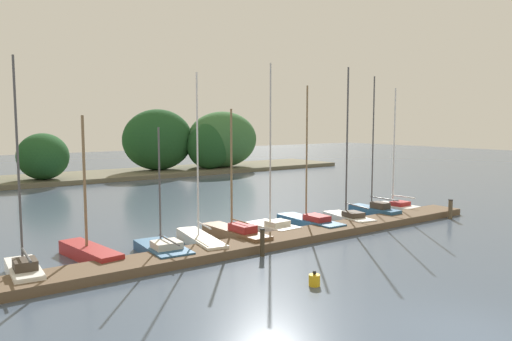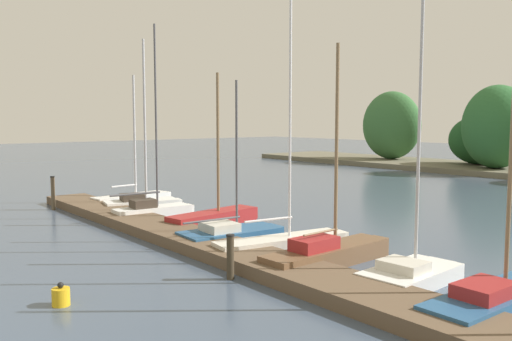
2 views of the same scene
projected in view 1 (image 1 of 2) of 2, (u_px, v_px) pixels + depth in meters
ground at (468, 335)px, 12.63m from camera, size 160.00×160.00×0.00m
dock_pier at (241, 246)px, 20.86m from camera, size 29.49×1.80×0.35m
far_shore at (105, 150)px, 46.88m from camera, size 62.58×8.10×6.59m
sailboat_2 at (24, 269)px, 16.99m from camera, size 1.15×3.45×7.60m
sailboat_3 at (88, 251)px, 19.47m from camera, size 1.43×4.10×5.64m
sailboat_4 at (162, 249)px, 20.06m from camera, size 1.65×3.58×5.17m
sailboat_5 at (199, 239)px, 21.63m from camera, size 1.62×4.48×7.47m
sailboat_6 at (234, 232)px, 22.67m from camera, size 1.12×4.54×5.96m
sailboat_7 at (272, 225)px, 24.33m from camera, size 1.54×2.95×8.17m
sailboat_8 at (308, 220)px, 25.50m from camera, size 1.20×4.44×7.18m
sailboat_9 at (347, 216)px, 26.50m from camera, size 1.65×3.64×8.20m
sailboat_10 at (373, 209)px, 28.22m from camera, size 0.92×3.41×7.88m
sailboat_11 at (394, 205)px, 30.08m from camera, size 1.49×2.96×7.35m
mooring_piling_1 at (262, 242)px, 19.94m from camera, size 0.21×0.21×1.13m
mooring_piling_2 at (450, 209)px, 27.54m from camera, size 0.26×0.26×1.09m
channel_buoy_0 at (314, 280)px, 16.38m from camera, size 0.38×0.38×0.51m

